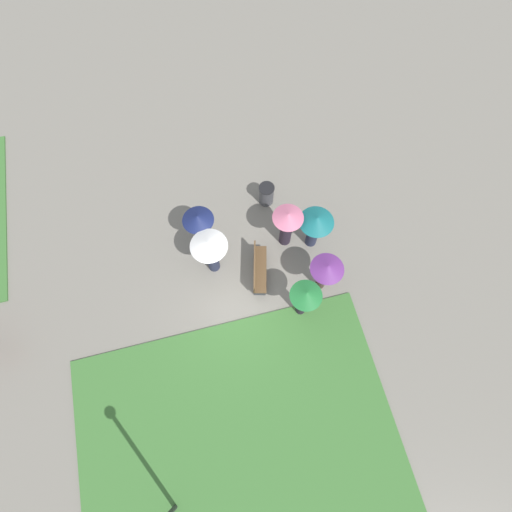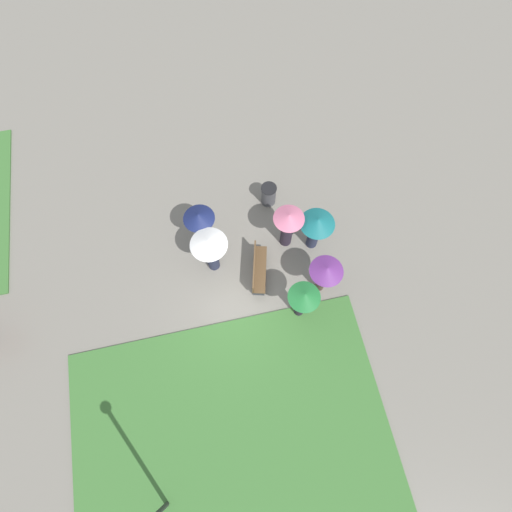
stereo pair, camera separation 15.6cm
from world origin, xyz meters
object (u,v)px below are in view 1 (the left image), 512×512
Objects in this scene: crowd_person_green at (305,298)px; crowd_person_purple at (326,271)px; crowd_person_navy at (199,223)px; trash_bin at (266,194)px; park_bench at (258,269)px; crowd_person_pink at (287,224)px; crowd_person_teal at (316,225)px; crowd_person_white at (210,250)px.

crowd_person_purple is at bearing -23.53° from crowd_person_green.
trash_bin is at bearing -30.54° from crowd_person_navy.
park_bench is at bearing 62.02° from crowd_person_green.
crowd_person_pink is 2.79m from crowd_person_navy.
crowd_person_teal is 0.91m from crowd_person_pink.
trash_bin is 0.45× the size of crowd_person_navy.
crowd_person_purple reaches higher than trash_bin.
crowd_person_purple is at bearing -165.50° from trash_bin.
crowd_person_teal is at bearing 4.16° from crowd_person_green.
crowd_person_white is at bearing 130.97° from trash_bin.
crowd_person_navy is (3.13, 2.53, 0.05)m from crowd_person_green.
trash_bin is at bearing 162.51° from crowd_person_purple.
crowd_person_teal is at bearing 142.09° from crowd_person_purple.
crowd_person_green reaches higher than crowd_person_pink.
crowd_person_green is at bearing -84.56° from crowd_person_purple.
crowd_person_white is 0.96m from crowd_person_navy.
crowd_person_white is at bearing 80.70° from park_bench.
crowd_person_purple is 0.99× the size of crowd_person_teal.
crowd_person_white is at bearing 162.25° from crowd_person_pink.
crowd_person_purple is 0.92× the size of crowd_person_pink.
crowd_person_pink is (-1.69, -0.22, 0.82)m from trash_bin.
crowd_person_navy is (0.86, 3.58, 0.17)m from crowd_person_teal.
crowd_person_pink is 2.55m from crowd_person_green.
crowd_person_pink is at bearing -90.82° from crowd_person_white.
trash_bin is (2.66, -0.98, -0.02)m from park_bench.
crowd_person_pink is (0.36, -2.58, -0.17)m from crowd_person_white.
crowd_person_purple is 1.12m from crowd_person_green.
trash_bin is 4.34m from crowd_person_green.
park_bench is at bearing -147.07° from crowd_person_purple.
crowd_person_pink is at bearing -172.52° from trash_bin.
crowd_person_navy reaches higher than crowd_person_green.
crowd_person_purple is at bearing -89.85° from crowd_person_navy.
crowd_person_pink is (0.97, -1.20, 0.80)m from park_bench.
crowd_person_green is (-2.26, 1.05, 0.12)m from crowd_person_teal.
trash_bin is at bearing 71.78° from crowd_person_pink.
trash_bin is 3.27m from crowd_person_white.
crowd_person_white is at bearing 65.87° from crowd_person_teal.
crowd_person_purple is 1.99m from crowd_person_pink.
crowd_person_green reaches higher than park_bench.
crowd_person_white reaches higher than crowd_person_green.
park_bench is at bearing -166.80° from crowd_person_pink.
crowd_person_white is 1.02× the size of crowd_person_green.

